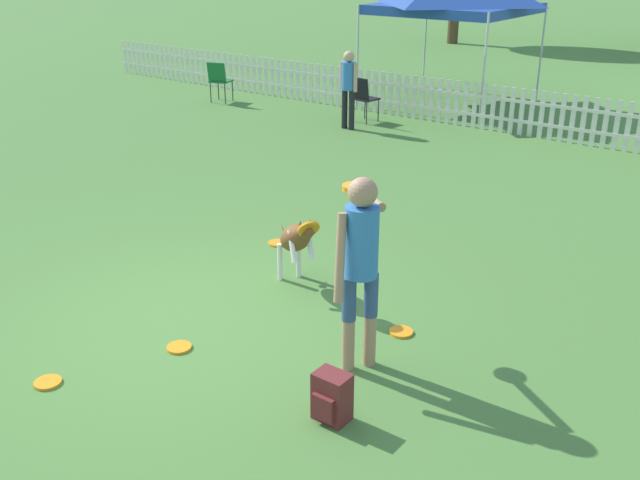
% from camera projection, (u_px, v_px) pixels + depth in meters
% --- Properties ---
extents(ground_plane, '(240.00, 240.00, 0.00)m').
position_uv_depth(ground_plane, '(188.00, 319.00, 6.95)').
color(ground_plane, '#4C7A38').
extents(handler_person, '(0.79, 1.02, 1.71)m').
position_uv_depth(handler_person, '(360.00, 251.00, 5.80)').
color(handler_person, tan).
rests_on(handler_person, ground_plane).
extents(leaping_dog, '(0.91, 0.65, 0.91)m').
position_uv_depth(leaping_dog, '(297.00, 238.00, 7.37)').
color(leaping_dog, brown).
rests_on(leaping_dog, ground_plane).
extents(frisbee_near_handler, '(0.23, 0.23, 0.02)m').
position_uv_depth(frisbee_near_handler, '(179.00, 347.00, 6.45)').
color(frisbee_near_handler, orange).
rests_on(frisbee_near_handler, ground_plane).
extents(frisbee_near_dog, '(0.23, 0.23, 0.02)m').
position_uv_depth(frisbee_near_dog, '(277.00, 243.00, 8.68)').
color(frisbee_near_dog, orange).
rests_on(frisbee_near_dog, ground_plane).
extents(frisbee_midfield, '(0.23, 0.23, 0.02)m').
position_uv_depth(frisbee_midfield, '(48.00, 382.00, 5.93)').
color(frisbee_midfield, orange).
rests_on(frisbee_midfield, ground_plane).
extents(frisbee_far_scatter, '(0.23, 0.23, 0.02)m').
position_uv_depth(frisbee_far_scatter, '(401.00, 332.00, 6.70)').
color(frisbee_far_scatter, orange).
rests_on(frisbee_far_scatter, ground_plane).
extents(backpack_on_grass, '(0.27, 0.23, 0.40)m').
position_uv_depth(backpack_on_grass, '(331.00, 397.00, 5.42)').
color(backpack_on_grass, maroon).
rests_on(backpack_on_grass, ground_plane).
extents(picket_fence, '(24.02, 0.04, 0.88)m').
position_uv_depth(picket_fence, '(536.00, 114.00, 13.27)').
color(picket_fence, silver).
rests_on(picket_fence, ground_plane).
extents(folding_chair_blue_left, '(0.48, 0.50, 0.92)m').
position_uv_depth(folding_chair_blue_left, '(363.00, 95.00, 14.34)').
color(folding_chair_blue_left, '#333338').
rests_on(folding_chair_blue_left, ground_plane).
extents(folding_chair_center, '(0.55, 0.56, 0.92)m').
position_uv_depth(folding_chair_center, '(219.00, 78.00, 16.16)').
color(folding_chair_center, '#333338').
rests_on(folding_chair_center, ground_plane).
extents(spectator_standing, '(0.41, 0.27, 1.50)m').
position_uv_depth(spectator_standing, '(348.00, 83.00, 13.71)').
color(spectator_standing, black).
rests_on(spectator_standing, ground_plane).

